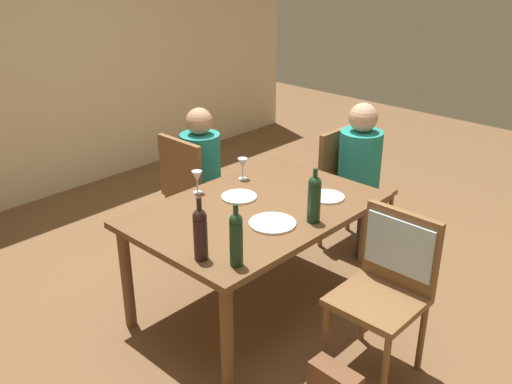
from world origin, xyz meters
TOP-DOWN VIEW (x-y plane):
  - ground_plane at (0.00, 0.00)m, footprint 10.00×10.00m
  - rear_room_partition at (0.00, 2.71)m, footprint 6.40×0.12m
  - dining_table at (0.00, 0.00)m, footprint 1.50×1.01m
  - chair_right_end at (1.13, 0.09)m, footprint 0.44×0.44m
  - chair_far_right at (0.25, 0.89)m, footprint 0.44×0.44m
  - chair_near at (0.12, -0.89)m, footprint 0.46×0.44m
  - person_woman_host at (1.13, -0.03)m, footprint 0.32×0.36m
  - person_man_bearded at (0.36, 0.89)m, footprint 0.34×0.30m
  - wine_bottle_tall_green at (-0.56, -0.39)m, footprint 0.07×0.07m
  - wine_bottle_dark_red at (0.09, -0.38)m, footprint 0.08×0.08m
  - wine_bottle_short_olive at (-0.64, -0.22)m, footprint 0.07×0.07m
  - wine_glass_near_left at (-0.10, 0.42)m, footprint 0.07×0.07m
  - wine_glass_centre at (0.27, 0.37)m, footprint 0.07×0.07m
  - dinner_plate_host at (0.41, -0.24)m, footprint 0.22×0.22m
  - dinner_plate_guest_left at (-0.11, -0.23)m, footprint 0.27×0.27m
  - dinner_plate_guest_right at (0.03, 0.17)m, footprint 0.23×0.23m

SIDE VIEW (x-z plane):
  - ground_plane at x=0.00m, z-range 0.00..0.00m
  - chair_right_end at x=1.13m, z-range 0.07..0.99m
  - chair_far_right at x=0.25m, z-range 0.07..0.99m
  - chair_near at x=0.12m, z-range 0.13..1.05m
  - dining_table at x=0.00m, z-range 0.28..1.01m
  - person_man_bearded at x=0.36m, z-range 0.09..1.20m
  - person_woman_host at x=1.13m, z-range 0.09..1.25m
  - dinner_plate_host at x=0.41m, z-range 0.73..0.74m
  - dinner_plate_guest_left at x=-0.11m, z-range 0.73..0.74m
  - dinner_plate_guest_right at x=0.03m, z-range 0.73..0.74m
  - wine_glass_near_left at x=-0.10m, z-range 0.76..0.91m
  - wine_glass_centre at x=0.27m, z-range 0.76..0.91m
  - wine_bottle_dark_red at x=0.09m, z-range 0.71..1.04m
  - wine_bottle_short_olive at x=-0.64m, z-range 0.71..1.05m
  - wine_bottle_tall_green at x=-0.56m, z-range 0.71..1.05m
  - rear_room_partition at x=0.00m, z-range 0.00..2.70m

